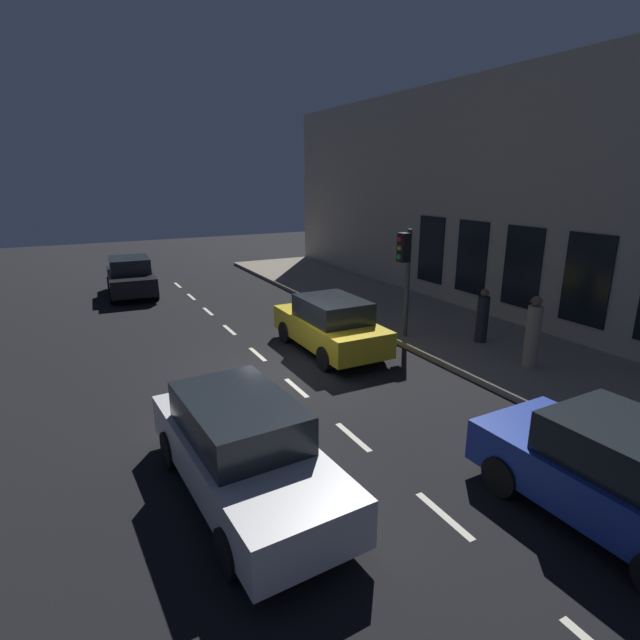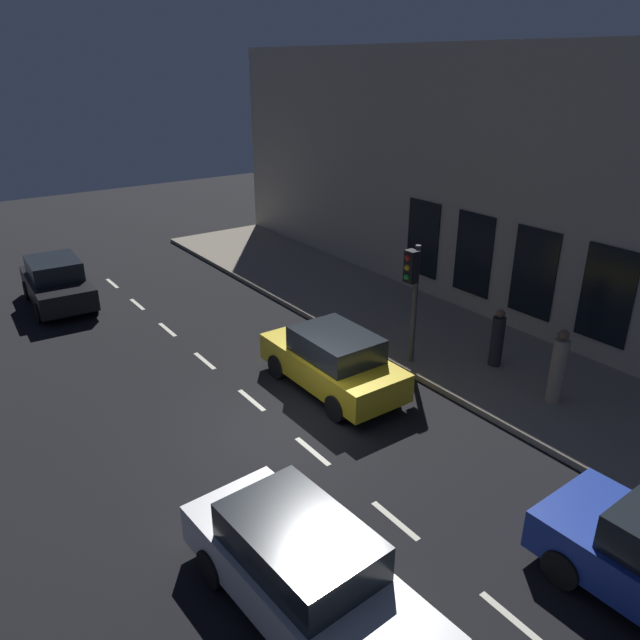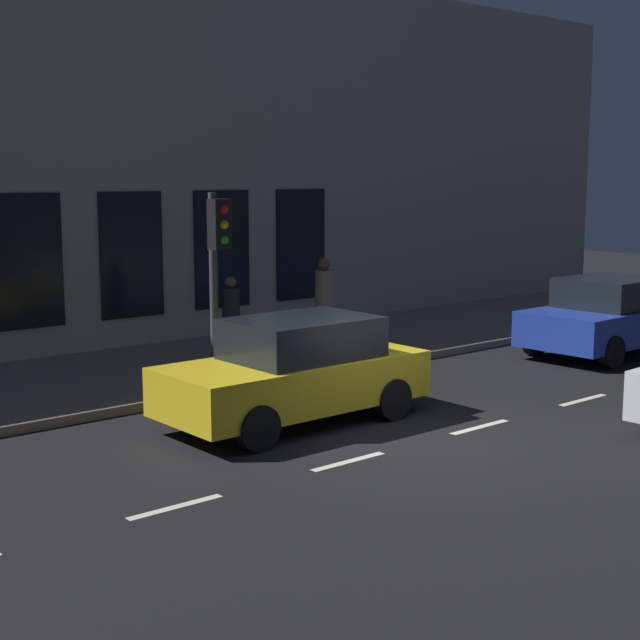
{
  "view_description": "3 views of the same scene",
  "coord_description": "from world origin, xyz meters",
  "px_view_note": "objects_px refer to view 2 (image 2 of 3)",
  "views": [
    {
      "loc": [
        -4.52,
        -10.86,
        4.85
      ],
      "look_at": [
        1.6,
        0.84,
        0.99
      ],
      "focal_mm": 27.72,
      "sensor_mm": 36.0,
      "label": 1
    },
    {
      "loc": [
        -6.15,
        -9.82,
        7.66
      ],
      "look_at": [
        2.26,
        1.86,
        1.48
      ],
      "focal_mm": 34.07,
      "sensor_mm": 36.0,
      "label": 2
    },
    {
      "loc": [
        -8.72,
        9.44,
        3.69
      ],
      "look_at": [
        2.38,
        0.07,
        1.42
      ],
      "focal_mm": 52.66,
      "sensor_mm": 36.0,
      "label": 3
    }
  ],
  "objects_px": {
    "pedestrian_1": "(497,340)",
    "pedestrian_0": "(558,368)",
    "parked_car_2": "(333,361)",
    "traffic_light": "(412,284)",
    "parked_car_1": "(305,572)",
    "parked_car_0": "(57,283)"
  },
  "relations": [
    {
      "from": "traffic_light",
      "to": "parked_car_1",
      "type": "relative_size",
      "value": 0.7
    },
    {
      "from": "parked_car_2",
      "to": "pedestrian_1",
      "type": "distance_m",
      "value": 4.47
    },
    {
      "from": "parked_car_0",
      "to": "parked_car_1",
      "type": "height_order",
      "value": "same"
    },
    {
      "from": "traffic_light",
      "to": "parked_car_2",
      "type": "relative_size",
      "value": 0.79
    },
    {
      "from": "pedestrian_1",
      "to": "pedestrian_0",
      "type": "bearing_deg",
      "value": 26.18
    },
    {
      "from": "traffic_light",
      "to": "parked_car_2",
      "type": "height_order",
      "value": "traffic_light"
    },
    {
      "from": "pedestrian_0",
      "to": "parked_car_2",
      "type": "bearing_deg",
      "value": 82.41
    },
    {
      "from": "parked_car_0",
      "to": "parked_car_2",
      "type": "xyz_separation_m",
      "value": [
        4.08,
        -10.01,
        0.0
      ]
    },
    {
      "from": "parked_car_0",
      "to": "parked_car_2",
      "type": "bearing_deg",
      "value": 115.49
    },
    {
      "from": "parked_car_0",
      "to": "pedestrian_0",
      "type": "relative_size",
      "value": 2.15
    },
    {
      "from": "parked_car_2",
      "to": "pedestrian_1",
      "type": "relative_size",
      "value": 2.57
    },
    {
      "from": "parked_car_2",
      "to": "pedestrian_0",
      "type": "bearing_deg",
      "value": -45.0
    },
    {
      "from": "parked_car_1",
      "to": "pedestrian_1",
      "type": "bearing_deg",
      "value": -161.14
    },
    {
      "from": "traffic_light",
      "to": "parked_car_1",
      "type": "bearing_deg",
      "value": -143.73
    },
    {
      "from": "parked_car_2",
      "to": "parked_car_1",
      "type": "bearing_deg",
      "value": -130.33
    },
    {
      "from": "parked_car_0",
      "to": "parked_car_1",
      "type": "bearing_deg",
      "value": 92.14
    },
    {
      "from": "pedestrian_0",
      "to": "pedestrian_1",
      "type": "distance_m",
      "value": 2.09
    },
    {
      "from": "parked_car_2",
      "to": "pedestrian_1",
      "type": "bearing_deg",
      "value": -22.51
    },
    {
      "from": "parked_car_2",
      "to": "traffic_light",
      "type": "bearing_deg",
      "value": -5.51
    },
    {
      "from": "traffic_light",
      "to": "pedestrian_0",
      "type": "bearing_deg",
      "value": -68.36
    },
    {
      "from": "parked_car_0",
      "to": "pedestrian_1",
      "type": "bearing_deg",
      "value": 128.36
    },
    {
      "from": "parked_car_1",
      "to": "parked_car_2",
      "type": "relative_size",
      "value": 1.14
    }
  ]
}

